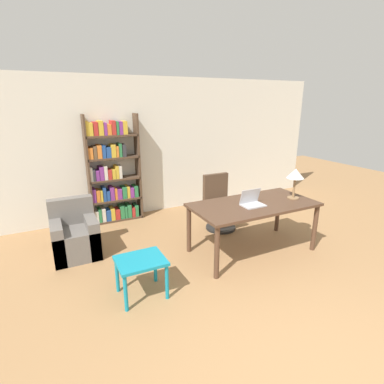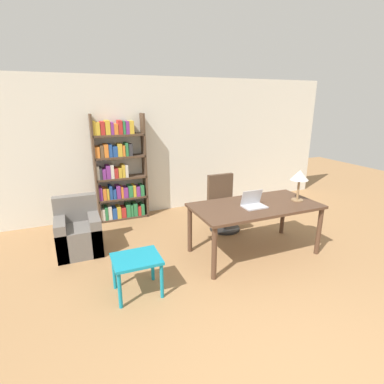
% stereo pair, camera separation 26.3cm
% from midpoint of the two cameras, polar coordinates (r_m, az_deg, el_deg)
% --- Properties ---
extents(ground_plane, '(16.00, 16.00, 0.00)m').
position_cam_midpoint_polar(ground_plane, '(3.16, 22.54, -29.89)').
color(ground_plane, '#997047').
extents(wall_back, '(8.00, 0.06, 2.70)m').
position_cam_midpoint_polar(wall_back, '(6.15, -9.23, 8.42)').
color(wall_back, silver).
rests_on(wall_back, ground_plane).
extents(desk, '(1.88, 0.94, 0.78)m').
position_cam_midpoint_polar(desk, '(4.56, 10.01, -3.18)').
color(desk, '#4C3323').
rests_on(desk, ground_plane).
extents(laptop, '(0.33, 0.23, 0.24)m').
position_cam_midpoint_polar(laptop, '(4.43, 9.70, -1.88)').
color(laptop, '#B2B2B7').
rests_on(laptop, desk).
extents(table_lamp, '(0.27, 0.27, 0.47)m').
position_cam_midpoint_polar(table_lamp, '(4.82, 17.63, 3.10)').
color(table_lamp, olive).
rests_on(table_lamp, desk).
extents(office_chair, '(0.54, 0.54, 0.98)m').
position_cam_midpoint_polar(office_chair, '(5.44, 3.81, -2.46)').
color(office_chair, black).
rests_on(office_chair, ground_plane).
extents(side_table_blue, '(0.56, 0.47, 0.48)m').
position_cam_midpoint_polar(side_table_blue, '(3.68, -11.81, -13.58)').
color(side_table_blue, teal).
rests_on(side_table_blue, ground_plane).
extents(armchair, '(0.64, 0.66, 0.84)m').
position_cam_midpoint_polar(armchair, '(4.90, -22.84, -7.89)').
color(armchair, '#66605B').
rests_on(armchair, ground_plane).
extents(bookshelf, '(0.97, 0.28, 2.03)m').
position_cam_midpoint_polar(bookshelf, '(5.86, -16.31, 3.20)').
color(bookshelf, '#4C3828').
rests_on(bookshelf, ground_plane).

